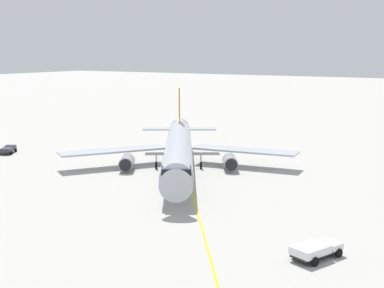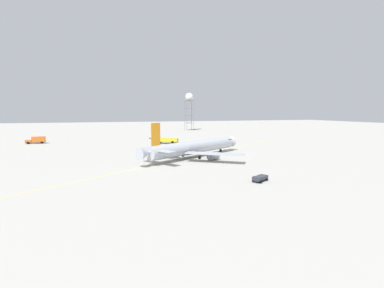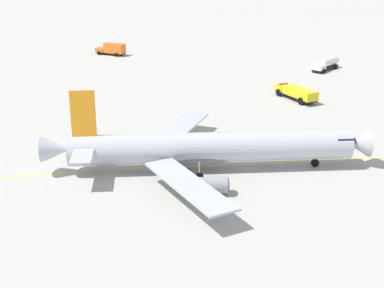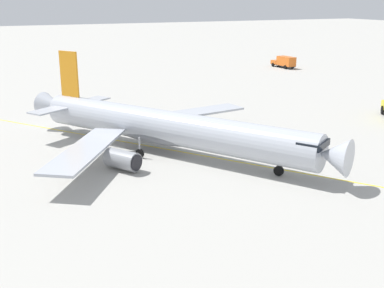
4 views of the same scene
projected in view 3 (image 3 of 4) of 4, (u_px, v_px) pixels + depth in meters
name	position (u px, v px, depth m)	size (l,w,h in m)	color
ground_plane	(201.00, 170.00, 76.53)	(600.00, 600.00, 0.00)	#ADAAA3
airliner_main	(207.00, 149.00, 75.60)	(31.98, 39.05, 11.39)	#B2B7C1
fuel_tanker_truck	(326.00, 63.00, 131.74)	(9.24, 4.49, 2.87)	#232326
fire_tender_truck	(296.00, 92.00, 108.12)	(7.92, 10.02, 2.50)	#232326
catering_truck_truck	(112.00, 49.00, 147.69)	(3.04, 8.14, 3.10)	#232326
taxiway_centreline	(244.00, 164.00, 78.41)	(71.01, 99.28, 0.01)	yellow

